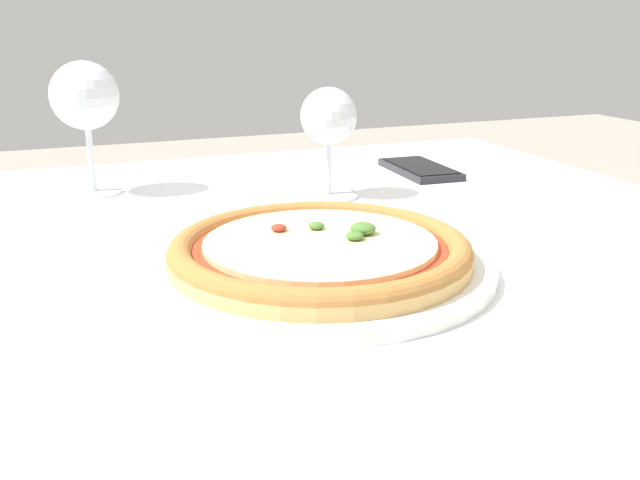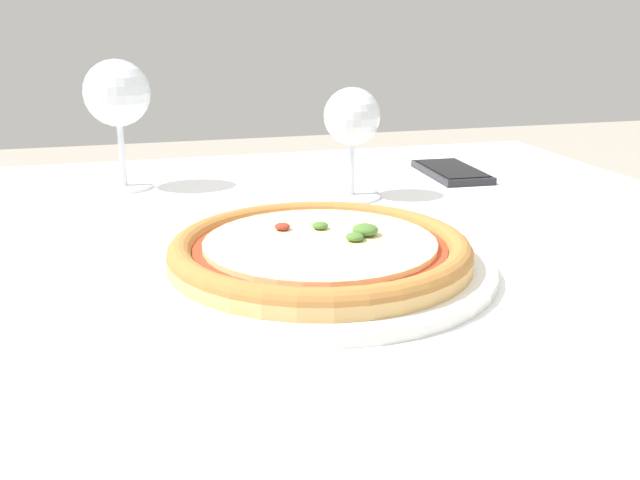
# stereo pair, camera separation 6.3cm
# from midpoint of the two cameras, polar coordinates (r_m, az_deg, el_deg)

# --- Properties ---
(dining_table) EXTENTS (1.13, 1.03, 0.74)m
(dining_table) POSITION_cam_midpoint_polar(r_m,az_deg,el_deg) (0.71, -7.35, -8.69)
(dining_table) COLOR #997047
(dining_table) RESTS_ON ground_plane
(pizza_plate) EXTENTS (0.31, 0.31, 0.04)m
(pizza_plate) POSITION_cam_midpoint_polar(r_m,az_deg,el_deg) (0.63, -2.84, -1.19)
(pizza_plate) COLOR white
(pizza_plate) RESTS_ON dining_table
(wine_glass_far_left) EXTENTS (0.08, 0.08, 0.14)m
(wine_glass_far_left) POSITION_cam_midpoint_polar(r_m,az_deg,el_deg) (0.88, -1.38, 9.44)
(wine_glass_far_left) COLOR silver
(wine_glass_far_left) RESTS_ON dining_table
(wine_glass_far_right) EXTENTS (0.08, 0.08, 0.17)m
(wine_glass_far_right) POSITION_cam_midpoint_polar(r_m,az_deg,el_deg) (0.95, -20.15, 10.52)
(wine_glass_far_right) COLOR silver
(wine_glass_far_right) RESTS_ON dining_table
(cell_phone) EXTENTS (0.08, 0.15, 0.01)m
(cell_phone) POSITION_cam_midpoint_polar(r_m,az_deg,el_deg) (1.04, 6.29, 5.65)
(cell_phone) COLOR #232328
(cell_phone) RESTS_ON dining_table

